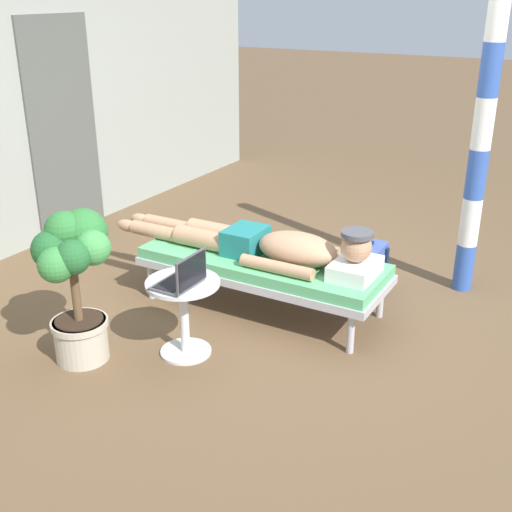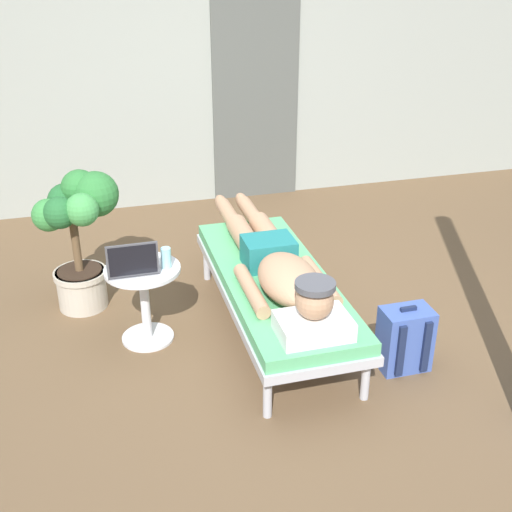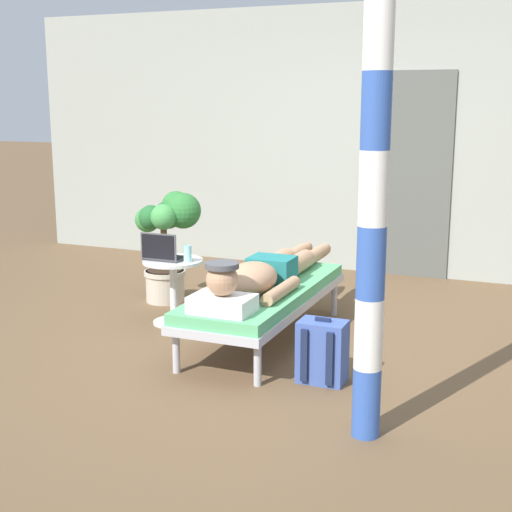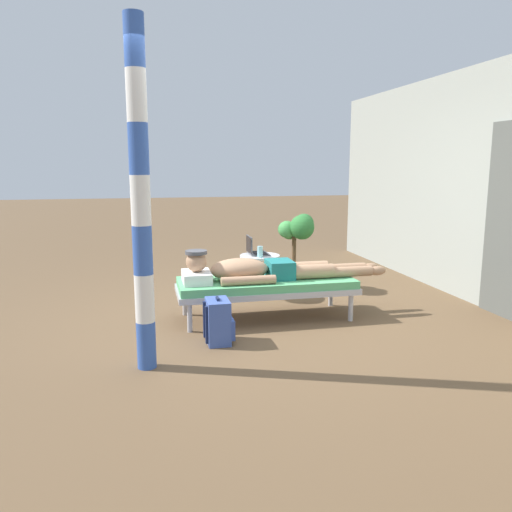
# 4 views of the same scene
# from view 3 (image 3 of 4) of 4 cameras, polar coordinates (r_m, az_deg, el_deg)

# --- Properties ---
(ground_plane) EXTENTS (40.00, 40.00, 0.00)m
(ground_plane) POSITION_cam_3_polar(r_m,az_deg,el_deg) (5.32, 0.60, -7.22)
(ground_plane) COLOR brown
(house_wall_back) EXTENTS (7.60, 0.20, 2.70)m
(house_wall_back) POSITION_cam_3_polar(r_m,az_deg,el_deg) (7.66, 8.04, 8.95)
(house_wall_back) COLOR #999E93
(house_wall_back) RESTS_ON ground
(house_door_panel) EXTENTS (0.84, 0.03, 2.04)m
(house_door_panel) POSITION_cam_3_polar(r_m,az_deg,el_deg) (7.45, 11.85, 6.18)
(house_door_panel) COLOR #545651
(house_door_panel) RESTS_ON ground
(lounge_chair) EXTENTS (0.68, 1.86, 0.42)m
(lounge_chair) POSITION_cam_3_polar(r_m,az_deg,el_deg) (5.39, 0.67, -3.13)
(lounge_chair) COLOR #B7B7BC
(lounge_chair) RESTS_ON ground
(person_reclining) EXTENTS (0.53, 2.17, 0.33)m
(person_reclining) POSITION_cam_3_polar(r_m,az_deg,el_deg) (5.29, 0.45, -1.46)
(person_reclining) COLOR white
(person_reclining) RESTS_ON lounge_chair
(side_table) EXTENTS (0.48, 0.48, 0.52)m
(side_table) POSITION_cam_3_polar(r_m,az_deg,el_deg) (5.84, -6.48, -1.89)
(side_table) COLOR silver
(side_table) RESTS_ON ground
(laptop) EXTENTS (0.31, 0.24, 0.23)m
(laptop) POSITION_cam_3_polar(r_m,az_deg,el_deg) (5.77, -7.30, 0.23)
(laptop) COLOR #4C4C51
(laptop) RESTS_ON side_table
(drink_glass) EXTENTS (0.06, 0.06, 0.13)m
(drink_glass) POSITION_cam_3_polar(r_m,az_deg,el_deg) (5.69, -5.37, 0.18)
(drink_glass) COLOR #99D8E5
(drink_glass) RESTS_ON side_table
(backpack) EXTENTS (0.30, 0.26, 0.42)m
(backpack) POSITION_cam_3_polar(r_m,az_deg,el_deg) (4.68, 5.22, -7.48)
(backpack) COLOR #3F59A5
(backpack) RESTS_ON ground
(potted_plant) EXTENTS (0.58, 0.48, 0.98)m
(potted_plant) POSITION_cam_3_polar(r_m,az_deg,el_deg) (6.44, -6.88, 1.72)
(potted_plant) COLOR #BFB29E
(potted_plant) RESTS_ON ground
(porch_post) EXTENTS (0.15, 0.15, 2.66)m
(porch_post) POSITION_cam_3_polar(r_m,az_deg,el_deg) (3.70, 9.18, 5.24)
(porch_post) COLOR #3359B2
(porch_post) RESTS_ON ground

